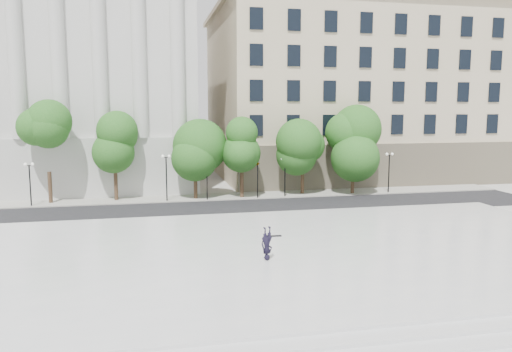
# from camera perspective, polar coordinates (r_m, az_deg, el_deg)

# --- Properties ---
(ground) EXTENTS (160.00, 160.00, 0.00)m
(ground) POSITION_cam_1_polar(r_m,az_deg,el_deg) (27.46, 3.35, -11.06)
(ground) COLOR #B3B1A9
(ground) RESTS_ON ground
(plaza) EXTENTS (44.00, 22.00, 0.45)m
(plaza) POSITION_cam_1_polar(r_m,az_deg,el_deg) (30.16, 1.81, -8.87)
(plaza) COLOR silver
(plaza) RESTS_ON ground
(street) EXTENTS (60.00, 8.00, 0.02)m
(street) POSITION_cam_1_polar(r_m,az_deg,el_deg) (44.50, -2.85, -3.74)
(street) COLOR black
(street) RESTS_ON ground
(far_sidewalk) EXTENTS (60.00, 4.00, 0.12)m
(far_sidewalk) POSITION_cam_1_polar(r_m,az_deg,el_deg) (50.32, -3.96, -2.36)
(far_sidewalk) COLOR #9B988F
(far_sidewalk) RESTS_ON ground
(building_west) EXTENTS (31.50, 27.65, 25.60)m
(building_west) POSITION_cam_1_polar(r_m,az_deg,el_deg) (64.54, -21.42, 10.77)
(building_west) COLOR #B7B7B3
(building_west) RESTS_ON ground
(building_east) EXTENTS (36.00, 26.15, 23.00)m
(building_east) POSITION_cam_1_polar(r_m,az_deg,el_deg) (69.47, 10.89, 9.46)
(building_east) COLOR #C3B295
(building_east) RESTS_ON ground
(traffic_light_west) EXTENTS (0.77, 1.65, 4.15)m
(traffic_light_west) POSITION_cam_1_polar(r_m,az_deg,el_deg) (47.94, -5.65, 1.45)
(traffic_light_west) COLOR black
(traffic_light_west) RESTS_ON ground
(traffic_light_east) EXTENTS (0.87, 1.68, 4.17)m
(traffic_light_east) POSITION_cam_1_polar(r_m,az_deg,el_deg) (48.74, 0.19, 1.61)
(traffic_light_east) COLOR black
(traffic_light_east) RESTS_ON ground
(person_lying) EXTENTS (1.26, 2.01, 0.51)m
(person_lying) POSITION_cam_1_polar(r_m,az_deg,el_deg) (28.14, 1.26, -9.07)
(person_lying) COLOR black
(person_lying) RESTS_ON plaza
(skateboard) EXTENTS (0.72, 0.22, 0.07)m
(skateboard) POSITION_cam_1_polar(r_m,az_deg,el_deg) (33.21, 2.31, -6.85)
(skateboard) COLOR black
(skateboard) RESTS_ON plaza
(plaza_steps) EXTENTS (44.00, 3.00, 0.30)m
(plaza_steps) POSITION_cam_1_polar(r_m,az_deg,el_deg) (19.63, 10.68, -18.75)
(plaza_steps) COLOR silver
(plaza_steps) RESTS_ON ground
(street_trees) EXTENTS (33.74, 5.27, 7.50)m
(street_trees) POSITION_cam_1_polar(r_m,az_deg,el_deg) (49.30, -2.59, 3.27)
(street_trees) COLOR #382619
(street_trees) RESTS_ON ground
(lamp_posts) EXTENTS (35.95, 0.28, 4.52)m
(lamp_posts) POSITION_cam_1_polar(r_m,az_deg,el_deg) (48.56, -3.49, 0.69)
(lamp_posts) COLOR black
(lamp_posts) RESTS_ON ground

